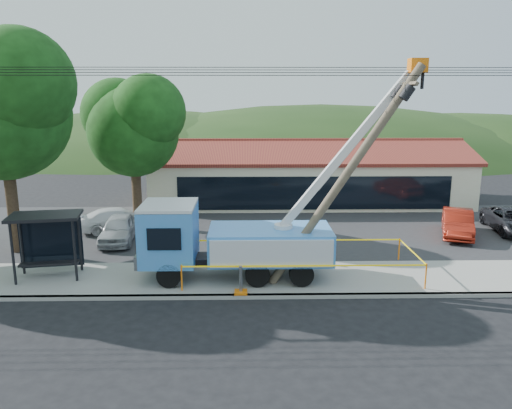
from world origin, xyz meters
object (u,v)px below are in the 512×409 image
object	(u,v)px
car_red	(456,237)
car_dark	(511,234)
bus_shelter	(47,230)
leaning_pole	(352,167)
utility_truck	(231,238)
car_white	(120,232)
car_silver	(120,243)

from	to	relation	value
car_red	car_dark	bearing A→B (deg)	31.20
bus_shelter	car_dark	xyz separation A→B (m)	(23.59, 6.70, -2.17)
leaning_pole	car_red	xyz separation A→B (m)	(7.53, 7.00, -4.98)
leaning_pole	utility_truck	bearing A→B (deg)	171.36
car_white	car_dark	size ratio (longest dim) A/B	0.94
car_red	car_white	world-z (taller)	car_red
car_white	car_red	bearing A→B (deg)	-115.17
car_silver	car_white	world-z (taller)	car_silver
utility_truck	leaning_pole	world-z (taller)	utility_truck
utility_truck	bus_shelter	bearing A→B (deg)	178.14
bus_shelter	car_white	world-z (taller)	bus_shelter
car_silver	bus_shelter	bearing A→B (deg)	-110.77
utility_truck	bus_shelter	distance (m)	7.79
car_white	car_dark	bearing A→B (deg)	-112.74
bus_shelter	car_silver	bearing A→B (deg)	63.36
car_silver	car_white	xyz separation A→B (m)	(-0.55, 2.25, 0.00)
leaning_pole	car_silver	world-z (taller)	leaning_pole
utility_truck	car_dark	xyz separation A→B (m)	(15.81, 6.95, -1.87)
leaning_pole	car_red	world-z (taller)	leaning_pole
car_dark	car_red	bearing A→B (deg)	-163.47
leaning_pole	bus_shelter	world-z (taller)	leaning_pole
utility_truck	car_white	distance (m)	10.38
utility_truck	car_dark	size ratio (longest dim) A/B	2.40
utility_truck	car_red	bearing A→B (deg)	26.86
leaning_pole	bus_shelter	size ratio (longest dim) A/B	2.89
leaning_pole	car_red	bearing A→B (deg)	42.89
car_silver	car_white	bearing A→B (deg)	100.43
bus_shelter	car_red	bearing A→B (deg)	7.47
car_red	leaning_pole	bearing A→B (deg)	-117.27
car_white	car_silver	bearing A→B (deg)	172.90
leaning_pole	car_white	distance (m)	15.13
leaning_pole	car_white	bearing A→B (deg)	143.72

